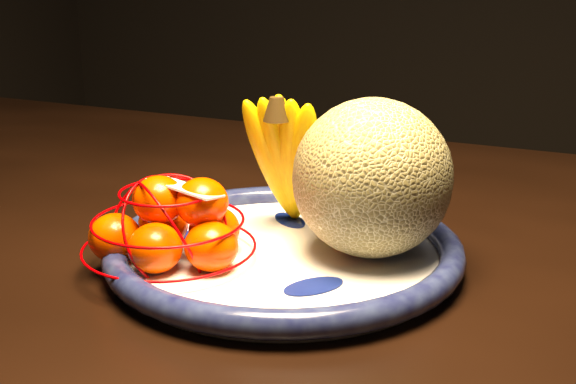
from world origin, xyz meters
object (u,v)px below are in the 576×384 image
at_px(fruit_bowl, 284,250).
at_px(banana_bunch, 286,155).
at_px(dining_table, 136,253).
at_px(mandarin_bag, 173,227).
at_px(cantaloupe, 372,178).

relative_size(fruit_bowl, banana_bunch, 2.23).
xyz_separation_m(dining_table, fruit_bowl, (0.27, -0.13, 0.10)).
relative_size(dining_table, banana_bunch, 10.07).
distance_m(dining_table, mandarin_bag, 0.29).
bearing_deg(fruit_bowl, banana_bunch, 111.28).
xyz_separation_m(dining_table, mandarin_bag, (0.18, -0.19, 0.13)).
distance_m(cantaloupe, banana_bunch, 0.11).
xyz_separation_m(cantaloupe, banana_bunch, (-0.10, 0.04, 0.00)).
bearing_deg(dining_table, cantaloupe, -14.56).
distance_m(fruit_bowl, mandarin_bag, 0.11).
relative_size(dining_table, cantaloupe, 10.40).
distance_m(fruit_bowl, banana_bunch, 0.10).
distance_m(dining_table, banana_bunch, 0.31).
bearing_deg(fruit_bowl, mandarin_bag, -145.16).
height_order(dining_table, mandarin_bag, mandarin_bag).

